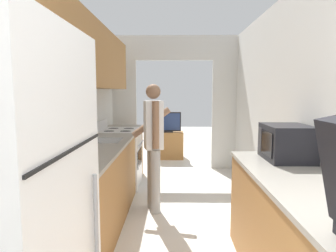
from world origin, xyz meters
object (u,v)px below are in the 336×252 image
at_px(tv_cabinet, 167,145).
at_px(television, 167,122).
at_px(person, 154,144).
at_px(microwave, 286,143).
at_px(range_oven, 120,157).

height_order(tv_cabinet, television, television).
bearing_deg(person, tv_cabinet, -16.65).
bearing_deg(tv_cabinet, person, -91.92).
height_order(person, microwave, person).
height_order(person, tv_cabinet, person).
xyz_separation_m(range_oven, tv_cabinet, (0.70, 1.92, -0.15)).
bearing_deg(microwave, television, 106.05).
bearing_deg(tv_cabinet, microwave, -74.12).
relative_size(person, tv_cabinet, 2.15).
relative_size(person, microwave, 3.35).
relative_size(range_oven, television, 1.64).
height_order(range_oven, person, person).
distance_m(person, tv_cabinet, 2.98).
relative_size(tv_cabinet, television, 1.17).
bearing_deg(range_oven, tv_cabinet, 69.99).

